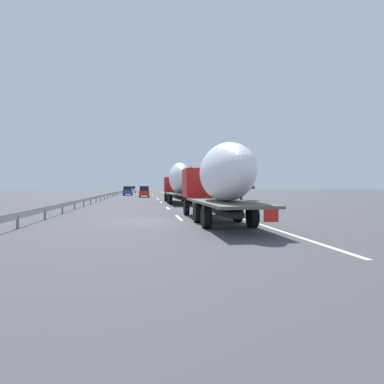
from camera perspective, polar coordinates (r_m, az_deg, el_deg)
ground_plane at (r=57.58m, az=-8.28°, el=-0.91°), size 260.00×260.00×0.00m
lane_stripe_0 at (r=19.75m, az=-2.38°, el=-4.57°), size 3.20×0.20×0.01m
lane_stripe_1 at (r=28.42m, az=-4.30°, el=-2.86°), size 3.20×0.20×0.01m
lane_stripe_2 at (r=39.11m, az=-5.48°, el=-1.80°), size 3.20×0.20×0.01m
lane_stripe_3 at (r=47.03m, az=-6.01°, el=-1.33°), size 3.20×0.20×0.01m
lane_stripe_4 at (r=52.34m, az=-6.28°, el=-1.09°), size 3.20×0.20×0.01m
lane_stripe_5 at (r=69.67m, az=-6.86°, el=-0.57°), size 3.20×0.20×0.01m
lane_stripe_6 at (r=75.19m, az=-6.99°, el=-0.45°), size 3.20×0.20×0.01m
lane_stripe_7 at (r=77.21m, az=-7.03°, el=-0.41°), size 3.20×0.20×0.01m
lane_stripe_8 at (r=106.92m, az=-7.48°, el=-0.02°), size 3.20×0.20×0.01m
lane_stripe_9 at (r=94.82m, az=-7.33°, el=-0.15°), size 3.20×0.20×0.01m
edge_line_right at (r=62.84m, az=-3.29°, el=-0.73°), size 110.00×0.20×0.01m
truck_lead at (r=36.66m, az=-2.46°, el=2.00°), size 14.09×2.55×4.52m
truck_trailing at (r=17.05m, az=4.73°, el=2.34°), size 12.46×2.55×4.01m
car_white_van at (r=101.94m, az=-10.48°, el=0.47°), size 4.19×1.77×1.96m
car_red_compact at (r=57.57m, az=-8.49°, el=0.06°), size 4.14×1.78×1.96m
car_blue_sedan at (r=69.54m, az=-11.33°, el=0.21°), size 4.58×1.89×1.92m
car_yellow_coupe at (r=82.43m, az=-8.28°, el=0.34°), size 4.79×1.73×1.91m
road_sign at (r=54.24m, az=-1.17°, el=1.50°), size 0.10×0.90×3.46m
tree_0 at (r=54.31m, az=4.69°, el=2.55°), size 2.55×2.55×5.27m
tree_1 at (r=44.49m, az=8.71°, el=3.12°), size 3.86×3.86×5.56m
tree_2 at (r=80.27m, az=-0.20°, el=2.86°), size 3.10×3.10×7.16m
guardrail_median at (r=60.82m, az=-13.96°, el=-0.28°), size 94.00×0.10×0.76m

